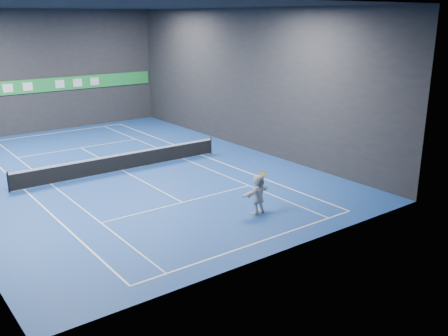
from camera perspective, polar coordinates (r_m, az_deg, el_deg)
ground at (r=29.18m, az=-11.50°, el=-0.28°), size 26.00×26.00×0.00m
ceiling at (r=27.92m, az=-12.63°, el=17.65°), size 26.00×26.00×0.00m
wall_back at (r=40.29m, az=-20.07°, el=10.30°), size 18.00×0.10×9.00m
wall_front at (r=17.47m, az=6.50°, el=3.69°), size 18.00×0.10×9.00m
wall_right at (r=32.97m, az=2.45°, el=10.02°), size 0.10×26.00×9.00m
baseline_near at (r=19.74m, az=3.84°, el=-8.49°), size 10.98×0.08×0.01m
baseline_far at (r=39.94m, az=-18.95°, el=3.79°), size 10.98×0.08×0.01m
sideline_doubles_left at (r=27.44m, az=-21.87°, el=-2.29°), size 0.08×23.78×0.01m
sideline_doubles_right at (r=31.78m, az=-2.56°, el=1.48°), size 0.08×23.78×0.01m
sideline_singles_left at (r=27.78m, az=-19.14°, el=-1.77°), size 0.06×23.78×0.01m
sideline_singles_right at (r=31.05m, az=-4.67°, el=1.07°), size 0.06×23.78×0.01m
service_line_near at (r=23.83m, az=-4.78°, el=-3.93°), size 8.23×0.06×0.01m
service_line_far at (r=34.88m, az=-16.07°, el=2.23°), size 8.23×0.06×0.01m
center_service_line at (r=29.17m, az=-11.50°, el=-0.27°), size 0.06×12.80×0.01m
player at (r=22.22m, az=3.92°, el=-2.98°), size 1.76×0.87×1.82m
tennis_ball at (r=21.56m, az=3.60°, el=0.74°), size 0.07×0.07×0.07m
tennis_net at (r=29.02m, az=-11.56°, el=0.74°), size 12.50×0.10×1.07m
sponsor_banner at (r=40.34m, az=-19.90°, el=8.88°), size 17.64×0.11×1.00m
tennis_racket at (r=22.18m, az=4.49°, el=-0.78°), size 0.40×0.36×0.67m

